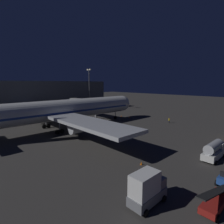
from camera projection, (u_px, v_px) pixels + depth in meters
ground_plane at (93, 123)px, 60.14m from camera, size 320.00×320.00×0.00m
airliner_at_gate at (56, 111)px, 50.50m from camera, size 57.38×59.62×19.99m
jet_bridge at (87, 103)px, 70.08m from camera, size 18.88×3.40×7.14m
terminal_wall at (25, 98)px, 73.64m from camera, size 6.00×80.00×14.08m
apron_floodlight_mast at (89, 87)px, 88.34m from camera, size 2.90×0.50×19.97m
fuel_tanker at (214, 150)px, 31.60m from camera, size 2.46×6.20×3.15m
cargo_truck_aft at (147, 188)px, 19.56m from camera, size 2.36×4.80×3.83m
belt_loader at (215, 201)px, 19.07m from camera, size 1.96×8.99×3.27m
ground_crew_by_belt_loader at (169, 120)px, 60.16m from camera, size 0.40×0.40×1.80m
traffic_cone_nose_port at (130, 117)px, 69.14m from camera, size 0.36×0.36×0.55m
traffic_cone_nose_starboard at (121, 116)px, 72.31m from camera, size 0.36×0.36×0.55m
traffic_cone_wingtip_svc_side at (141, 163)px, 29.40m from camera, size 0.36×0.36×0.55m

